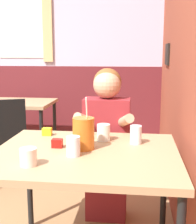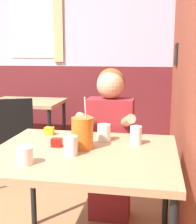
# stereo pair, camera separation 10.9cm
# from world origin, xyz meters

# --- Properties ---
(brick_wall_right) EXTENTS (0.08, 4.56, 2.70)m
(brick_wall_right) POSITION_xyz_m (1.36, 1.28, 1.35)
(brick_wall_right) COLOR brown
(brick_wall_right) RESTS_ON ground_plane
(back_wall) EXTENTS (5.66, 0.09, 2.70)m
(back_wall) POSITION_xyz_m (-0.01, 2.59, 1.36)
(back_wall) COLOR silver
(back_wall) RESTS_ON ground_plane
(main_table) EXTENTS (1.04, 0.87, 0.73)m
(main_table) POSITION_xyz_m (0.75, 0.31, 0.67)
(main_table) COLOR tan
(main_table) RESTS_ON ground_plane
(background_table) EXTENTS (0.82, 0.61, 0.73)m
(background_table) POSITION_xyz_m (-0.32, 2.00, 0.64)
(background_table) COLOR tan
(background_table) RESTS_ON ground_plane
(chair_near_window) EXTENTS (0.53, 0.53, 0.86)m
(chair_near_window) POSITION_xyz_m (-0.20, 1.38, 0.50)
(chair_near_window) COLOR black
(chair_near_window) RESTS_ON ground_plane
(person_seated) EXTENTS (0.42, 0.41, 1.16)m
(person_seated) POSITION_xyz_m (0.81, 0.92, 0.61)
(person_seated) COLOR maroon
(person_seated) RESTS_ON ground_plane
(cocktail_pitcher) EXTENTS (0.12, 0.12, 0.30)m
(cocktail_pitcher) POSITION_xyz_m (0.73, 0.36, 0.82)
(cocktail_pitcher) COLOR #C6661E
(cocktail_pitcher) RESTS_ON main_table
(glass_near_pitcher) EXTENTS (0.07, 0.07, 0.11)m
(glass_near_pitcher) POSITION_xyz_m (1.03, 0.50, 0.78)
(glass_near_pitcher) COLOR silver
(glass_near_pitcher) RESTS_ON main_table
(glass_center) EXTENTS (0.08, 0.08, 0.10)m
(glass_center) POSITION_xyz_m (0.83, 0.54, 0.78)
(glass_center) COLOR silver
(glass_center) RESTS_ON main_table
(glass_far_side) EXTENTS (0.08, 0.08, 0.09)m
(glass_far_side) POSITION_xyz_m (0.51, 0.06, 0.77)
(glass_far_side) COLOR silver
(glass_far_side) RESTS_ON main_table
(glass_by_brick) EXTENTS (0.07, 0.07, 0.11)m
(glass_by_brick) POSITION_xyz_m (0.70, 0.23, 0.78)
(glass_by_brick) COLOR silver
(glass_by_brick) RESTS_ON main_table
(condiment_ketchup) EXTENTS (0.06, 0.04, 0.05)m
(condiment_ketchup) POSITION_xyz_m (0.57, 0.36, 0.75)
(condiment_ketchup) COLOR #B7140F
(condiment_ketchup) RESTS_ON main_table
(condiment_mustard) EXTENTS (0.06, 0.04, 0.05)m
(condiment_mustard) POSITION_xyz_m (0.44, 0.62, 0.75)
(condiment_mustard) COLOR yellow
(condiment_mustard) RESTS_ON main_table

